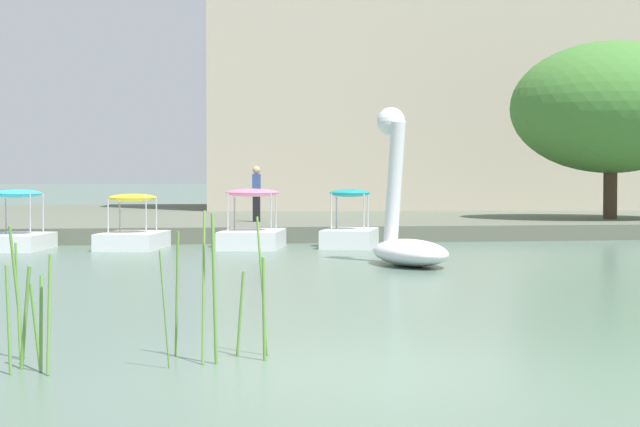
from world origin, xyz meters
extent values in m
plane|color=#567060|center=(0.00, 0.00, 0.00)|extent=(543.75, 543.75, 0.00)
cube|color=#5B6051|center=(0.00, 30.25, 0.22)|extent=(129.71, 24.21, 0.44)
ellipsoid|color=white|center=(2.83, 10.93, 0.27)|extent=(1.70, 2.65, 0.53)
cylinder|color=white|center=(2.68, 11.70, 1.69)|extent=(0.43, 0.74, 2.53)
sphere|color=white|center=(2.64, 11.90, 2.94)|extent=(0.70, 0.70, 0.60)
cone|color=yellow|center=(2.59, 12.13, 2.94)|extent=(0.41, 0.53, 0.33)
cube|color=white|center=(2.56, 16.51, 0.23)|extent=(1.84, 2.44, 0.46)
ellipsoid|color=teal|center=(2.56, 16.51, 1.38)|extent=(1.31, 1.34, 0.20)
cylinder|color=#B7B7BF|center=(2.30, 17.05, 0.92)|extent=(0.04, 0.04, 0.92)
cylinder|color=#B7B7BF|center=(3.08, 16.80, 0.92)|extent=(0.04, 0.04, 0.92)
cylinder|color=#B7B7BF|center=(2.03, 16.22, 0.92)|extent=(0.04, 0.04, 0.92)
cylinder|color=#B7B7BF|center=(2.82, 15.97, 0.92)|extent=(0.04, 0.04, 0.92)
cube|color=white|center=(0.07, 16.49, 0.22)|extent=(1.93, 2.64, 0.45)
ellipsoid|color=pink|center=(0.07, 16.49, 1.39)|extent=(1.59, 1.57, 0.20)
cylinder|color=#B7B7BF|center=(-0.34, 17.11, 0.92)|extent=(0.04, 0.04, 0.94)
cylinder|color=#B7B7BF|center=(0.71, 16.89, 0.92)|extent=(0.04, 0.04, 0.94)
cylinder|color=#B7B7BF|center=(-0.56, 16.09, 0.92)|extent=(0.04, 0.04, 0.94)
cylinder|color=#B7B7BF|center=(0.48, 15.86, 0.92)|extent=(0.04, 0.04, 0.94)
cube|color=white|center=(-2.89, 16.66, 0.21)|extent=(1.87, 2.50, 0.41)
ellipsoid|color=yellow|center=(-2.89, 16.66, 1.27)|extent=(1.44, 1.52, 0.20)
cylinder|color=#B7B7BF|center=(-3.24, 17.27, 0.84)|extent=(0.04, 0.04, 0.86)
cylinder|color=#B7B7BF|center=(-2.32, 17.06, 0.84)|extent=(0.04, 0.04, 0.86)
cylinder|color=#B7B7BF|center=(-3.47, 16.26, 0.84)|extent=(0.04, 0.04, 0.86)
cylinder|color=#B7B7BF|center=(-2.55, 16.05, 0.84)|extent=(0.04, 0.04, 0.86)
cube|color=white|center=(-5.67, 16.69, 0.20)|extent=(1.68, 2.36, 0.39)
ellipsoid|color=#2DB7D1|center=(-5.67, 16.69, 1.38)|extent=(1.37, 1.46, 0.20)
cylinder|color=#B7B7BF|center=(-6.05, 17.28, 0.88)|extent=(0.04, 0.04, 0.99)
cylinder|color=#B7B7BF|center=(-5.12, 17.12, 0.88)|extent=(0.04, 0.04, 0.99)
cylinder|color=#B7B7BF|center=(-5.29, 16.11, 0.88)|extent=(0.04, 0.04, 0.99)
cylinder|color=#423323|center=(11.94, 21.94, 1.78)|extent=(0.44, 0.44, 2.67)
ellipsoid|color=#427A33|center=(11.94, 21.94, 4.01)|extent=(8.33, 8.11, 4.20)
cube|color=black|center=(0.57, 21.55, 0.86)|extent=(0.24, 0.24, 0.84)
cube|color=#334C8C|center=(0.57, 21.55, 1.58)|extent=(0.27, 0.26, 0.59)
sphere|color=tan|center=(0.57, 21.55, 2.00)|extent=(0.24, 0.24, 0.24)
cube|color=#B2A893|center=(9.49, 35.54, 8.18)|extent=(20.27, 10.92, 15.48)
cylinder|color=#669942|center=(-3.19, 0.64, 0.48)|extent=(0.13, 0.09, 0.96)
cylinder|color=#669942|center=(-3.03, 0.54, 0.44)|extent=(0.03, 0.15, 0.87)
cylinder|color=#669942|center=(-1.45, 0.65, 0.72)|extent=(0.07, 0.10, 1.44)
cylinder|color=#669942|center=(-3.30, 0.42, 0.49)|extent=(0.06, 0.07, 0.99)
cylinder|color=#669942|center=(-2.94, 0.37, 0.54)|extent=(0.05, 0.13, 1.08)
cylinder|color=#669942|center=(-1.18, 1.08, 0.43)|extent=(0.09, 0.11, 0.85)
cylinder|color=#669942|center=(-0.97, 0.75, 0.51)|extent=(0.05, 0.13, 1.01)
cylinder|color=#669942|center=(-1.55, 0.73, 0.73)|extent=(0.05, 0.16, 1.46)
cylinder|color=#669942|center=(-3.35, 1.19, 0.65)|extent=(0.14, 0.12, 1.31)
cylinder|color=#669942|center=(-0.96, 1.07, 0.69)|extent=(0.12, 0.03, 1.39)
cylinder|color=#669942|center=(-1.92, 0.44, 0.56)|extent=(0.09, 0.16, 1.11)
cylinder|color=#669942|center=(-3.08, 0.50, 0.41)|extent=(0.11, 0.04, 0.82)
cylinder|color=#669942|center=(-3.34, 1.20, 0.57)|extent=(0.07, 0.10, 1.14)
cylinder|color=#669942|center=(-1.80, 1.11, 0.62)|extent=(0.05, 0.17, 1.24)
camera|label=1|loc=(-1.80, -8.97, 1.77)|focal=57.10mm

